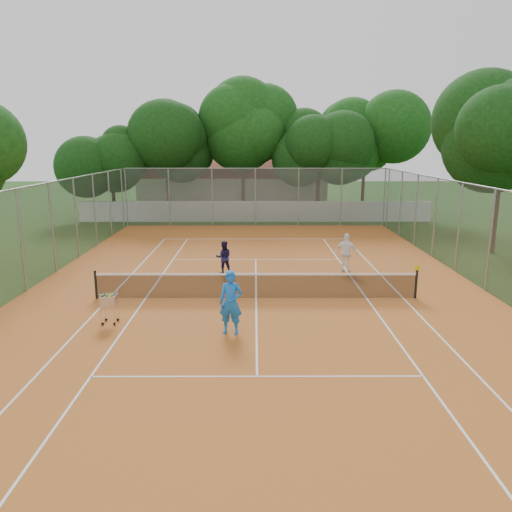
{
  "coord_description": "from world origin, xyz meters",
  "views": [
    {
      "loc": [
        -0.06,
        -17.77,
        5.64
      ],
      "look_at": [
        0.0,
        1.5,
        1.3
      ],
      "focal_mm": 35.0,
      "sensor_mm": 36.0,
      "label": 1
    }
  ],
  "objects_px": {
    "player_far_right": "(346,253)",
    "player_near": "(231,303)",
    "clubhouse": "(234,182)",
    "player_far_left": "(224,257)",
    "tennis_net": "(256,286)",
    "ball_hopper": "(109,308)"
  },
  "relations": [
    {
      "from": "tennis_net",
      "to": "player_far_left",
      "type": "bearing_deg",
      "value": 111.06
    },
    {
      "from": "player_far_left",
      "to": "ball_hopper",
      "type": "distance_m",
      "value": 7.12
    },
    {
      "from": "clubhouse",
      "to": "player_far_right",
      "type": "height_order",
      "value": "clubhouse"
    },
    {
      "from": "clubhouse",
      "to": "player_far_left",
      "type": "xyz_separation_m",
      "value": [
        0.58,
        -25.32,
        -1.45
      ]
    },
    {
      "from": "clubhouse",
      "to": "player_near",
      "type": "distance_m",
      "value": 32.54
    },
    {
      "from": "player_near",
      "to": "ball_hopper",
      "type": "xyz_separation_m",
      "value": [
        -3.91,
        0.86,
        -0.46
      ]
    },
    {
      "from": "clubhouse",
      "to": "player_near",
      "type": "relative_size",
      "value": 8.41
    },
    {
      "from": "player_near",
      "to": "ball_hopper",
      "type": "distance_m",
      "value": 4.03
    },
    {
      "from": "player_near",
      "to": "player_far_left",
      "type": "xyz_separation_m",
      "value": [
        -0.65,
        7.18,
        -0.25
      ]
    },
    {
      "from": "ball_hopper",
      "to": "player_near",
      "type": "bearing_deg",
      "value": -31.65
    },
    {
      "from": "player_near",
      "to": "tennis_net",
      "type": "bearing_deg",
      "value": 88.15
    },
    {
      "from": "tennis_net",
      "to": "ball_hopper",
      "type": "bearing_deg",
      "value": -150.62
    },
    {
      "from": "player_near",
      "to": "player_far_right",
      "type": "distance_m",
      "value": 8.9
    },
    {
      "from": "player_near",
      "to": "clubhouse",
      "type": "bearing_deg",
      "value": 102.73
    },
    {
      "from": "clubhouse",
      "to": "player_near",
      "type": "height_order",
      "value": "clubhouse"
    },
    {
      "from": "player_far_left",
      "to": "player_far_right",
      "type": "relative_size",
      "value": 0.84
    },
    {
      "from": "player_far_right",
      "to": "player_near",
      "type": "bearing_deg",
      "value": 77.32
    },
    {
      "from": "tennis_net",
      "to": "clubhouse",
      "type": "distance_m",
      "value": 29.12
    },
    {
      "from": "clubhouse",
      "to": "ball_hopper",
      "type": "bearing_deg",
      "value": -94.85
    },
    {
      "from": "clubhouse",
      "to": "player_far_left",
      "type": "bearing_deg",
      "value": -88.69
    },
    {
      "from": "tennis_net",
      "to": "player_far_right",
      "type": "distance_m",
      "value": 5.69
    },
    {
      "from": "clubhouse",
      "to": "player_far_right",
      "type": "bearing_deg",
      "value": -76.4
    }
  ]
}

